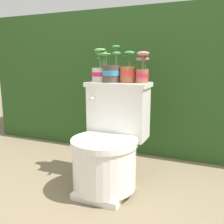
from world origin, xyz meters
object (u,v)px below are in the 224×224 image
(potted_plant_left, at_px, (101,71))
(potted_plant_midright, at_px, (142,70))
(potted_plant_middle, at_px, (128,72))
(toilet, at_px, (110,143))
(potted_plant_midleft, at_px, (111,71))

(potted_plant_left, xyz_separation_m, potted_plant_midright, (0.30, -0.00, 0.01))
(potted_plant_left, distance_m, potted_plant_midright, 0.30)
(potted_plant_middle, bearing_deg, toilet, -109.52)
(toilet, xyz_separation_m, potted_plant_midright, (0.16, 0.16, 0.47))
(toilet, xyz_separation_m, potted_plant_midleft, (-0.05, 0.13, 0.46))
(toilet, distance_m, potted_plant_left, 0.51)
(potted_plant_left, relative_size, potted_plant_midleft, 0.93)
(potted_plant_midright, bearing_deg, potted_plant_middle, 176.37)
(potted_plant_midleft, height_order, potted_plant_midright, potted_plant_midleft)
(toilet, bearing_deg, potted_plant_left, 131.36)
(toilet, height_order, potted_plant_left, potted_plant_left)
(toilet, relative_size, potted_plant_midleft, 2.79)
(potted_plant_midleft, height_order, potted_plant_middle, potted_plant_midleft)
(toilet, relative_size, potted_plant_middle, 3.30)
(toilet, distance_m, potted_plant_middle, 0.49)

